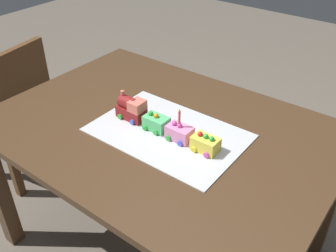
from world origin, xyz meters
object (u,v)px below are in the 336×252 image
object	(u,v)px
cake_locomotive	(131,109)
birthday_candle	(179,116)
dining_table	(161,147)
chair	(12,109)
cake_car_hopper_mint_green	(156,123)
cake_car_tanker_lemon	(205,144)
cake_car_caboose_bubblegum	(179,133)

from	to	relation	value
cake_locomotive	birthday_candle	bearing A→B (deg)	0.00
dining_table	chair	xyz separation A→B (m)	(-1.03, -0.07, -0.16)
cake_locomotive	birthday_candle	size ratio (longest dim) A/B	2.11
cake_car_hopper_mint_green	birthday_candle	size ratio (longest dim) A/B	1.51
cake_locomotive	birthday_candle	xyz separation A→B (m)	(0.24, 0.00, 0.06)
cake_car_tanker_lemon	chair	bearing A→B (deg)	-178.10
birthday_candle	chair	bearing A→B (deg)	-177.90
cake_locomotive	dining_table	bearing A→B (deg)	11.88
dining_table	cake_locomotive	world-z (taller)	cake_locomotive
chair	birthday_candle	world-z (taller)	birthday_candle
chair	cake_car_hopper_mint_green	xyz separation A→B (m)	(1.03, 0.04, 0.30)
cake_car_hopper_mint_green	birthday_candle	xyz separation A→B (m)	(0.12, 0.00, 0.08)
dining_table	cake_car_tanker_lemon	size ratio (longest dim) A/B	14.00
cake_car_caboose_bubblegum	birthday_candle	bearing A→B (deg)	180.00
cake_locomotive	cake_car_caboose_bubblegum	bearing A→B (deg)	-0.00
chair	cake_car_caboose_bubblegum	world-z (taller)	chair
chair	cake_car_caboose_bubblegum	bearing A→B (deg)	82.05
birthday_candle	cake_car_caboose_bubblegum	bearing A→B (deg)	-0.00
cake_car_caboose_bubblegum	cake_car_tanker_lemon	world-z (taller)	same
cake_locomotive	cake_car_tanker_lemon	size ratio (longest dim) A/B	1.40
cake_car_hopper_mint_green	birthday_candle	distance (m)	0.14
dining_table	chair	world-z (taller)	chair
cake_car_hopper_mint_green	cake_car_caboose_bubblegum	distance (m)	0.12
cake_car_hopper_mint_green	cake_car_caboose_bubblegum	xyz separation A→B (m)	(0.12, 0.00, 0.00)
dining_table	birthday_candle	distance (m)	0.24
cake_locomotive	birthday_candle	world-z (taller)	birthday_candle
cake_locomotive	cake_car_caboose_bubblegum	distance (m)	0.25
cake_car_tanker_lemon	birthday_candle	size ratio (longest dim) A/B	1.51
cake_car_hopper_mint_green	cake_car_caboose_bubblegum	bearing A→B (deg)	0.00
cake_car_caboose_bubblegum	cake_locomotive	bearing A→B (deg)	180.00
cake_car_hopper_mint_green	cake_car_tanker_lemon	size ratio (longest dim) A/B	1.00
dining_table	birthday_candle	size ratio (longest dim) A/B	21.13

